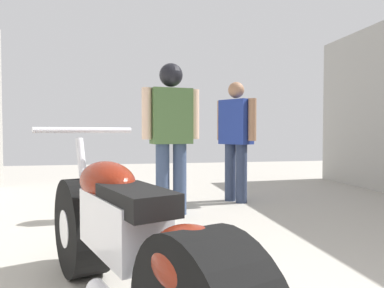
{
  "coord_description": "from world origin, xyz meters",
  "views": [
    {
      "loc": [
        -0.93,
        -0.15,
        0.96
      ],
      "look_at": [
        -0.35,
        2.95,
        0.84
      ],
      "focal_mm": 33.23,
      "sensor_mm": 36.0,
      "label": 1
    }
  ],
  "objects": [
    {
      "name": "ground_plane",
      "position": [
        0.0,
        3.05,
        0.0
      ],
      "size": [
        14.64,
        14.64,
        0.0
      ],
      "primitive_type": "plane",
      "color": "#A8A399"
    },
    {
      "name": "motorcycle_maroon_cruiser",
      "position": [
        -0.94,
        1.58,
        0.4
      ],
      "size": [
        1.02,
        2.05,
        0.98
      ],
      "color": "black",
      "rests_on": "ground_plane"
    },
    {
      "name": "mechanic_in_blue",
      "position": [
        0.54,
        4.46,
        0.92
      ],
      "size": [
        0.44,
        0.6,
        1.62
      ],
      "color": "#2D3851",
      "rests_on": "ground_plane"
    },
    {
      "name": "mechanic_with_helmet",
      "position": [
        -0.42,
        3.86,
        1.03
      ],
      "size": [
        0.68,
        0.31,
        1.73
      ],
      "color": "#384766",
      "rests_on": "ground_plane"
    }
  ]
}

